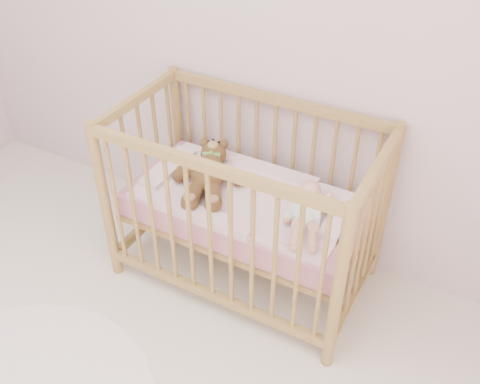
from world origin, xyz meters
The scene contains 6 objects.
wall_back centered at (0.00, 2.00, 1.35)m, with size 4.00×0.02×2.70m, color beige.
crib centered at (0.31, 1.60, 0.50)m, with size 1.36×0.76×1.00m, color #A48245, non-canonical shape.
mattress centered at (0.31, 1.60, 0.49)m, with size 1.22×0.62×0.13m, color pink.
blanket centered at (0.31, 1.60, 0.56)m, with size 1.10×0.58×0.06m, color #EDA3B7, non-canonical shape.
baby centered at (0.67, 1.58, 0.64)m, with size 0.24×0.50×0.12m, color white, non-canonical shape.
teddy_bear centered at (0.10, 1.58, 0.65)m, with size 0.40×0.57×0.16m, color brown, non-canonical shape.
Camera 1 is at (1.35, -0.35, 2.27)m, focal length 40.00 mm.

